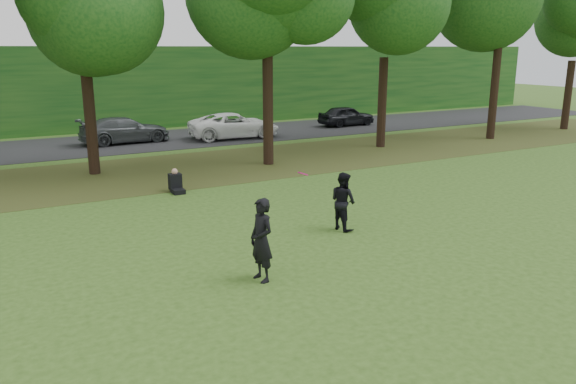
# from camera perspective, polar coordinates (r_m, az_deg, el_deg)

# --- Properties ---
(ground) EXTENTS (120.00, 120.00, 0.00)m
(ground) POSITION_cam_1_polar(r_m,az_deg,el_deg) (12.35, 7.08, -9.11)
(ground) COLOR #2F4B17
(ground) RESTS_ON ground
(leaf_litter) EXTENTS (60.00, 7.00, 0.01)m
(leaf_litter) POSITION_cam_1_polar(r_m,az_deg,el_deg) (23.65, -11.47, 2.19)
(leaf_litter) COLOR #473C19
(leaf_litter) RESTS_ON ground
(street) EXTENTS (70.00, 7.00, 0.02)m
(street) POSITION_cam_1_polar(r_m,az_deg,el_deg) (31.27, -15.87, 4.89)
(street) COLOR black
(street) RESTS_ON ground
(far_hedge) EXTENTS (70.00, 3.00, 5.00)m
(far_hedge) POSITION_cam_1_polar(r_m,az_deg,el_deg) (36.84, -18.28, 9.99)
(far_hedge) COLOR #144617
(far_hedge) RESTS_ON ground
(player_left) EXTENTS (0.53, 0.72, 1.84)m
(player_left) POSITION_cam_1_polar(r_m,az_deg,el_deg) (12.06, -2.70, -4.90)
(player_left) COLOR black
(player_left) RESTS_ON ground
(player_right) EXTENTS (0.72, 0.87, 1.62)m
(player_right) POSITION_cam_1_polar(r_m,az_deg,el_deg) (15.54, 5.62, -0.92)
(player_right) COLOR black
(player_right) RESTS_ON ground
(parked_cars) EXTENTS (33.70, 3.73, 1.42)m
(parked_cars) POSITION_cam_1_polar(r_m,az_deg,el_deg) (30.48, -16.81, 5.90)
(parked_cars) COLOR black
(parked_cars) RESTS_ON street
(frisbee) EXTENTS (0.35, 0.37, 0.17)m
(frisbee) POSITION_cam_1_polar(r_m,az_deg,el_deg) (13.79, 1.53, 1.86)
(frisbee) COLOR #DA127C
(frisbee) RESTS_ON ground
(seated_person) EXTENTS (0.42, 0.73, 0.83)m
(seated_person) POSITION_cam_1_polar(r_m,az_deg,el_deg) (20.01, -11.32, 0.87)
(seated_person) COLOR black
(seated_person) RESTS_ON ground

